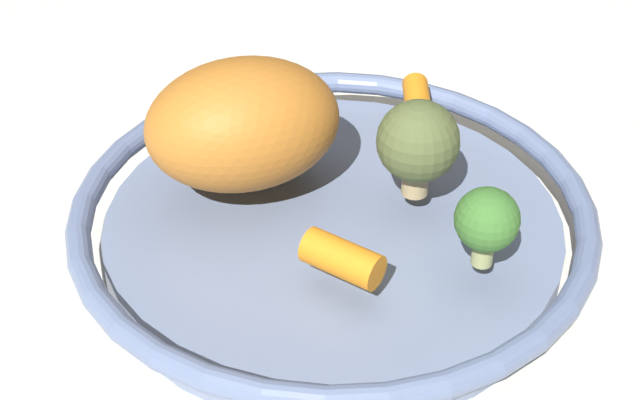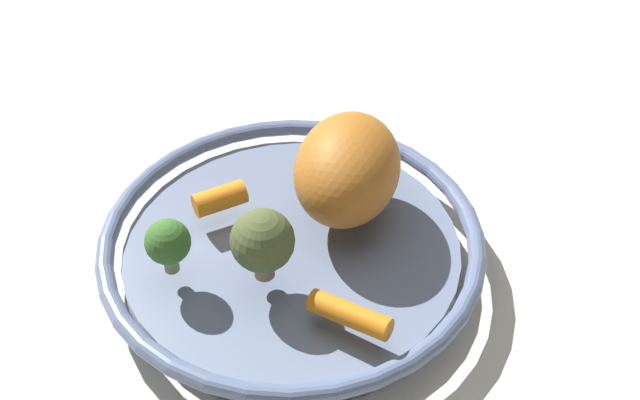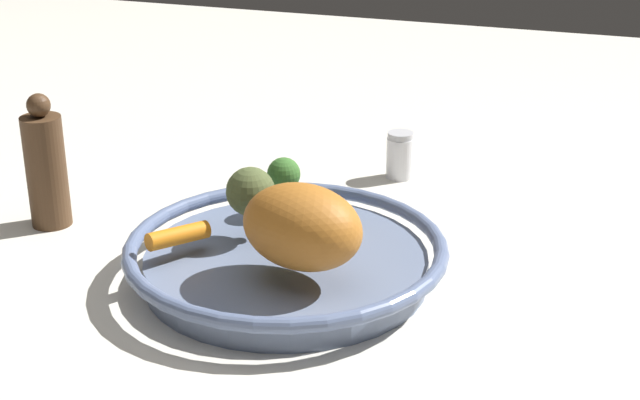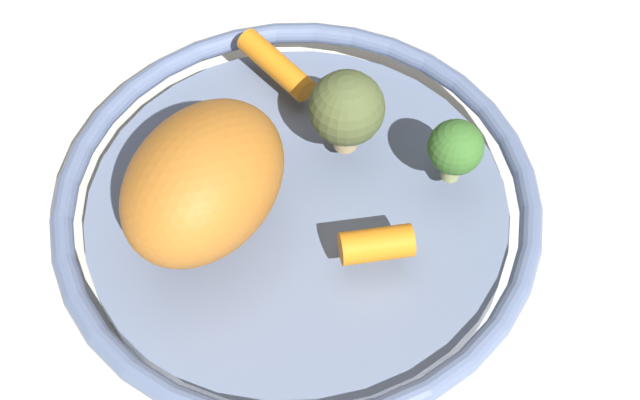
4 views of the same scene
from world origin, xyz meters
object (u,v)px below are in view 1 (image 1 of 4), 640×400
at_px(roast_chicken_piece, 243,124).
at_px(baby_carrot_center, 419,110).
at_px(broccoli_floret_small, 418,143).
at_px(baby_carrot_near_rim, 342,259).
at_px(serving_bowl, 333,224).
at_px(broccoli_floret_edge, 487,221).

distance_m(roast_chicken_piece, baby_carrot_center, 0.14).
bearing_deg(broccoli_floret_small, baby_carrot_near_rim, -63.19).
distance_m(serving_bowl, roast_chicken_piece, 0.09).
xyz_separation_m(broccoli_floret_edge, broccoli_floret_small, (-0.08, 0.01, 0.01)).
bearing_deg(baby_carrot_center, broccoli_floret_small, -37.85).
xyz_separation_m(baby_carrot_near_rim, broccoli_floret_small, (-0.04, 0.08, 0.03)).
xyz_separation_m(baby_carrot_near_rim, baby_carrot_center, (-0.11, 0.13, -0.00)).
distance_m(serving_bowl, baby_carrot_near_rim, 0.08).
distance_m(serving_bowl, broccoli_floret_small, 0.08).
distance_m(serving_bowl, baby_carrot_center, 0.11).
distance_m(serving_bowl, broccoli_floret_edge, 0.12).
xyz_separation_m(serving_bowl, broccoli_floret_edge, (0.10, 0.04, 0.05)).
relative_size(serving_bowl, baby_carrot_near_rim, 7.22).
height_order(baby_carrot_center, broccoli_floret_small, broccoli_floret_small).
relative_size(serving_bowl, broccoli_floret_small, 5.16).
height_order(baby_carrot_near_rim, baby_carrot_center, baby_carrot_near_rim).
relative_size(baby_carrot_near_rim, broccoli_floret_edge, 0.92).
height_order(serving_bowl, roast_chicken_piece, roast_chicken_piece).
relative_size(serving_bowl, baby_carrot_center, 4.96).
relative_size(serving_bowl, roast_chicken_piece, 2.70).
bearing_deg(broccoli_floret_edge, baby_carrot_near_rim, -115.35).
bearing_deg(serving_bowl, roast_chicken_piece, -143.47).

